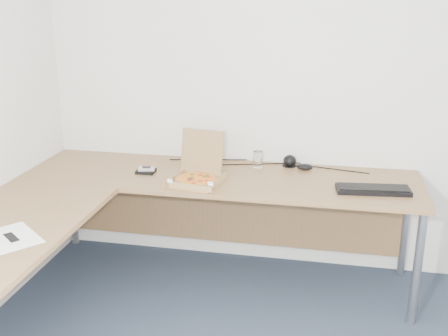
% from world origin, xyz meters
% --- Properties ---
extents(room_shell, '(3.50, 3.50, 2.50)m').
position_xyz_m(room_shell, '(0.00, 0.00, 1.25)').
color(room_shell, silver).
rests_on(room_shell, ground).
extents(desk, '(2.50, 2.20, 0.73)m').
position_xyz_m(desk, '(-0.82, 0.97, 0.70)').
color(desk, olive).
rests_on(desk, ground).
extents(pizza_box, '(0.28, 0.33, 0.29)m').
position_xyz_m(pizza_box, '(-0.61, 1.25, 0.76)').
color(pizza_box, '#A7824D').
rests_on(pizza_box, desk).
extents(drinking_glass, '(0.06, 0.06, 0.11)m').
position_xyz_m(drinking_glass, '(-0.29, 1.61, 0.78)').
color(drinking_glass, white).
rests_on(drinking_glass, desk).
extents(keyboard, '(0.44, 0.19, 0.03)m').
position_xyz_m(keyboard, '(0.44, 1.28, 0.74)').
color(keyboard, black).
rests_on(keyboard, desk).
extents(mouse, '(0.12, 0.10, 0.04)m').
position_xyz_m(mouse, '(0.02, 1.62, 0.75)').
color(mouse, black).
rests_on(mouse, desk).
extents(wallet, '(0.12, 0.10, 0.02)m').
position_xyz_m(wallet, '(-0.98, 1.35, 0.74)').
color(wallet, black).
rests_on(wallet, desk).
extents(phone, '(0.11, 0.08, 0.02)m').
position_xyz_m(phone, '(-0.97, 1.35, 0.76)').
color(phone, '#B2B5BA').
rests_on(phone, wallet).
extents(paper_sheet, '(0.37, 0.36, 0.00)m').
position_xyz_m(paper_sheet, '(-1.29, 0.31, 0.73)').
color(paper_sheet, white).
rests_on(paper_sheet, desk).
extents(dome_speaker, '(0.10, 0.10, 0.08)m').
position_xyz_m(dome_speaker, '(-0.08, 1.68, 0.77)').
color(dome_speaker, black).
rests_on(dome_speaker, desk).
extents(cable_bundle, '(0.65, 0.13, 0.01)m').
position_xyz_m(cable_bundle, '(-0.27, 1.68, 0.73)').
color(cable_bundle, black).
rests_on(cable_bundle, desk).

